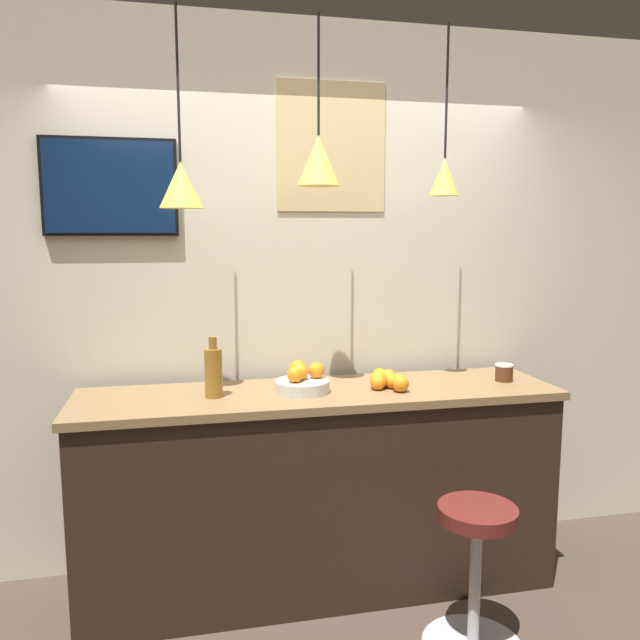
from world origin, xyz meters
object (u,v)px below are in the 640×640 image
mounted_tv (110,187)px  spread_jar (504,373)px  juice_bottle (213,372)px  bar_stool (476,562)px  fruit_bowl (302,381)px

mounted_tv → spread_jar: bearing=-10.8°
mounted_tv → juice_bottle: bearing=-38.8°
bar_stool → mounted_tv: (-1.53, 0.98, 1.62)m
bar_stool → juice_bottle: juice_bottle is taller
spread_jar → mounted_tv: 2.21m
bar_stool → juice_bottle: bearing=150.1°
bar_stool → mounted_tv: 2.43m
spread_jar → bar_stool: bearing=-125.5°
fruit_bowl → spread_jar: 1.07m
mounted_tv → bar_stool: bearing=-32.8°
fruit_bowl → mounted_tv: (-0.89, 0.36, 0.94)m
spread_jar → mounted_tv: (-1.96, 0.37, 0.95)m
fruit_bowl → juice_bottle: juice_bottle is taller
bar_stool → mounted_tv: bearing=147.2°
juice_bottle → fruit_bowl: bearing=1.1°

